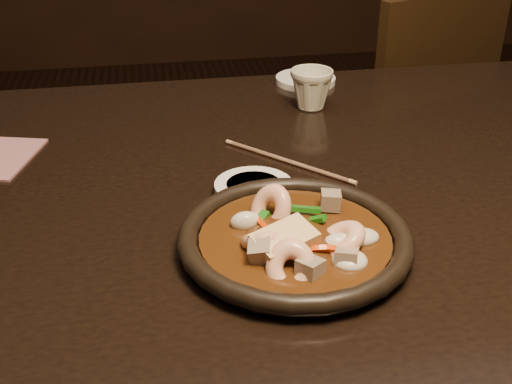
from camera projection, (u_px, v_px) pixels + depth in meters
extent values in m
cube|color=black|center=(374.00, 180.00, 0.96)|extent=(1.60, 0.90, 0.04)
cube|color=black|center=(377.00, 146.00, 1.80)|extent=(0.54, 0.54, 0.04)
cylinder|color=black|center=(375.00, 178.00, 2.11)|extent=(0.04, 0.04, 0.40)
cylinder|color=black|center=(453.00, 223.00, 1.86)|extent=(0.04, 0.04, 0.40)
cylinder|color=black|center=(292.00, 205.00, 1.95)|extent=(0.04, 0.04, 0.40)
cylinder|color=black|center=(364.00, 258.00, 1.70)|extent=(0.04, 0.04, 0.40)
cube|color=black|center=(438.00, 84.00, 1.55)|extent=(0.38, 0.18, 0.43)
cylinder|color=black|center=(295.00, 245.00, 0.76)|extent=(0.25, 0.25, 0.01)
torus|color=black|center=(295.00, 237.00, 0.75)|extent=(0.28, 0.28, 0.02)
cylinder|color=#3A1D0A|center=(295.00, 240.00, 0.75)|extent=(0.23, 0.23, 0.01)
ellipsoid|color=#3A1D0A|center=(295.00, 240.00, 0.75)|extent=(0.13, 0.12, 0.04)
torus|color=#F7BD9C|center=(339.00, 241.00, 0.73)|extent=(0.06, 0.06, 0.04)
torus|color=#F7BD9C|center=(291.00, 268.00, 0.69)|extent=(0.07, 0.06, 0.05)
torus|color=#F7BD9C|center=(265.00, 241.00, 0.73)|extent=(0.06, 0.06, 0.05)
torus|color=#F7BD9C|center=(271.00, 210.00, 0.78)|extent=(0.07, 0.07, 0.06)
cube|color=gray|center=(261.00, 251.00, 0.70)|extent=(0.03, 0.03, 0.03)
cube|color=gray|center=(287.00, 229.00, 0.76)|extent=(0.03, 0.03, 0.03)
cube|color=gray|center=(347.00, 259.00, 0.70)|extent=(0.03, 0.04, 0.03)
cube|color=gray|center=(330.00, 200.00, 0.80)|extent=(0.03, 0.03, 0.02)
cube|color=gray|center=(310.00, 269.00, 0.69)|extent=(0.04, 0.04, 0.03)
cube|color=gray|center=(291.00, 231.00, 0.75)|extent=(0.04, 0.04, 0.03)
cylinder|color=#EE4107|center=(267.00, 227.00, 0.76)|extent=(0.04, 0.05, 0.04)
cylinder|color=#EE4107|center=(322.00, 251.00, 0.72)|extent=(0.05, 0.03, 0.04)
cylinder|color=#EE4107|center=(287.00, 236.00, 0.74)|extent=(0.05, 0.02, 0.04)
cylinder|color=#EE4107|center=(300.00, 246.00, 0.73)|extent=(0.03, 0.05, 0.04)
cube|color=#1A5E12|center=(294.00, 232.00, 0.74)|extent=(0.04, 0.02, 0.01)
cube|color=#1A5E12|center=(305.00, 209.00, 0.78)|extent=(0.04, 0.02, 0.01)
cube|color=#1A5E12|center=(311.00, 221.00, 0.77)|extent=(0.04, 0.03, 0.02)
cube|color=#1A5E12|center=(258.00, 223.00, 0.77)|extent=(0.04, 0.04, 0.02)
cube|color=#1A5E12|center=(302.00, 241.00, 0.74)|extent=(0.04, 0.02, 0.02)
ellipsoid|color=beige|center=(246.00, 222.00, 0.77)|extent=(0.04, 0.02, 0.03)
ellipsoid|color=beige|center=(361.00, 238.00, 0.75)|extent=(0.04, 0.03, 0.02)
ellipsoid|color=beige|center=(268.00, 252.00, 0.72)|extent=(0.03, 0.04, 0.03)
ellipsoid|color=beige|center=(285.00, 251.00, 0.72)|extent=(0.03, 0.03, 0.02)
ellipsoid|color=beige|center=(350.00, 261.00, 0.71)|extent=(0.04, 0.04, 0.02)
ellipsoid|color=beige|center=(339.00, 244.00, 0.74)|extent=(0.04, 0.03, 0.03)
cube|color=#F5D692|center=(284.00, 239.00, 0.71)|extent=(0.08, 0.07, 0.03)
cylinder|color=white|center=(254.00, 188.00, 0.88)|extent=(0.11, 0.11, 0.02)
cylinder|color=white|center=(306.00, 80.00, 1.28)|extent=(0.12, 0.12, 0.01)
imported|color=beige|center=(311.00, 88.00, 1.15)|extent=(0.09, 0.09, 0.08)
cylinder|color=tan|center=(291.00, 162.00, 0.96)|extent=(0.16, 0.17, 0.01)
cylinder|color=tan|center=(284.00, 160.00, 0.97)|extent=(0.16, 0.17, 0.01)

